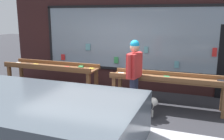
% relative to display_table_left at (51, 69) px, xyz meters
% --- Properties ---
extents(ground_plane, '(40.00, 40.00, 0.00)m').
position_rel_display_table_left_xyz_m(ground_plane, '(1.71, -1.00, -0.77)').
color(ground_plane, '#2D2D33').
extents(shopfront_facade, '(7.76, 0.29, 3.74)m').
position_rel_display_table_left_xyz_m(shopfront_facade, '(1.78, 1.39, 1.07)').
color(shopfront_facade, '#331919').
rests_on(shopfront_facade, ground_plane).
extents(display_table_left, '(2.90, 0.71, 0.95)m').
position_rel_display_table_left_xyz_m(display_table_left, '(0.00, 0.00, 0.00)').
color(display_table_left, brown).
rests_on(display_table_left, ground_plane).
extents(display_table_right, '(2.90, 0.69, 0.88)m').
position_rel_display_table_left_xyz_m(display_table_right, '(3.42, 0.00, -0.06)').
color(display_table_right, brown).
rests_on(display_table_right, ground_plane).
extents(person_browsing, '(0.30, 0.68, 1.77)m').
position_rel_display_table_left_xyz_m(person_browsing, '(2.68, -0.48, 0.28)').
color(person_browsing, '#2D334C').
rests_on(person_browsing, ground_plane).
extents(small_dog, '(0.38, 0.55, 0.44)m').
position_rel_display_table_left_xyz_m(small_dog, '(3.13, -0.78, -0.48)').
color(small_dog, white).
rests_on(small_dog, ground_plane).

